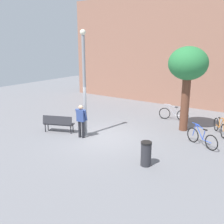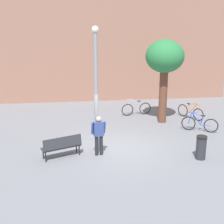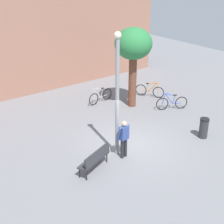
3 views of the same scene
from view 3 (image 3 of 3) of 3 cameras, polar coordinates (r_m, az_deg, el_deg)
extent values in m
plane|color=slate|center=(14.98, 3.00, -5.72)|extent=(36.00, 36.00, 0.00)
cube|color=#9E6B56|center=(21.38, -13.74, 14.40)|extent=(17.87, 2.00, 8.10)
cylinder|color=gray|center=(13.25, 0.91, 2.04)|extent=(0.16, 0.16, 4.94)
sphere|color=#F2EACC|center=(12.50, 0.99, 13.09)|extent=(0.28, 0.28, 0.28)
cylinder|color=#232328|center=(13.86, 1.76, -6.37)|extent=(0.14, 0.14, 0.85)
cylinder|color=#232328|center=(13.98, 2.32, -6.07)|extent=(0.14, 0.14, 0.85)
cube|color=#334784|center=(13.57, 2.09, -3.58)|extent=(0.43, 0.28, 0.60)
sphere|color=tan|center=(13.38, 2.12, -2.03)|extent=(0.22, 0.22, 0.22)
cylinder|color=#334784|center=(13.42, 1.21, -3.76)|extent=(0.12, 0.24, 0.55)
cylinder|color=#334784|center=(13.75, 2.65, -3.05)|extent=(0.12, 0.24, 0.55)
cube|color=#2D2D33|center=(13.11, -3.19, -8.22)|extent=(1.65, 1.00, 0.06)
cube|color=#2D2D33|center=(12.89, -2.51, -7.53)|extent=(1.53, 0.71, 0.44)
cylinder|color=black|center=(12.84, -5.60, -10.38)|extent=(0.05, 0.05, 0.42)
cylinder|color=black|center=(13.82, -2.03, -7.51)|extent=(0.05, 0.05, 0.42)
cylinder|color=black|center=(12.68, -4.41, -10.83)|extent=(0.05, 0.05, 0.42)
cylinder|color=black|center=(13.67, -0.90, -7.88)|extent=(0.05, 0.05, 0.42)
cylinder|color=brown|center=(18.52, 3.54, 5.20)|extent=(0.44, 0.44, 2.88)
ellipsoid|color=#2A773D|center=(17.93, 3.71, 11.68)|extent=(2.01, 2.01, 1.71)
torus|color=black|center=(20.17, 7.98, 3.36)|extent=(0.40, 0.64, 0.71)
torus|color=black|center=(20.45, 5.01, 3.81)|extent=(0.40, 0.64, 0.71)
cylinder|color=orange|center=(20.16, 7.03, 4.27)|extent=(0.28, 0.45, 0.64)
cylinder|color=orange|center=(20.09, 6.92, 4.92)|extent=(0.32, 0.52, 0.18)
cylinder|color=orange|center=(20.25, 6.24, 4.18)|extent=(0.10, 0.13, 0.48)
cylinder|color=orange|center=(20.39, 5.67, 3.64)|extent=(0.28, 0.45, 0.04)
cylinder|color=orange|center=(20.08, 7.85, 4.15)|extent=(0.11, 0.16, 0.63)
cube|color=black|center=(20.18, 6.14, 4.91)|extent=(0.17, 0.21, 0.04)
cylinder|color=orange|center=(20.00, 7.72, 5.01)|extent=(0.25, 0.39, 0.03)
torus|color=black|center=(18.54, 8.64, 1.39)|extent=(0.65, 0.37, 0.71)
torus|color=black|center=(18.90, 11.81, 1.60)|extent=(0.65, 0.37, 0.71)
cylinder|color=blue|center=(18.54, 9.77, 2.27)|extent=(0.46, 0.26, 0.64)
cylinder|color=blue|center=(18.47, 9.96, 2.96)|extent=(0.53, 0.30, 0.18)
cylinder|color=blue|center=(18.67, 10.58, 2.11)|extent=(0.14, 0.09, 0.48)
cylinder|color=blue|center=(18.82, 11.10, 1.48)|extent=(0.46, 0.26, 0.04)
cylinder|color=blue|center=(18.45, 8.88, 2.22)|extent=(0.16, 0.11, 0.63)
cube|color=black|center=(18.59, 10.78, 2.87)|extent=(0.21, 0.16, 0.04)
cylinder|color=blue|center=(18.36, 9.14, 3.13)|extent=(0.40, 0.23, 0.03)
torus|color=black|center=(18.99, -3.17, 2.21)|extent=(0.71, 0.16, 0.71)
torus|color=black|center=(19.69, -0.83, 3.08)|extent=(0.71, 0.16, 0.71)
cylinder|color=#ADADB7|center=(19.11, -2.39, 3.30)|extent=(0.50, 0.11, 0.64)
cylinder|color=#ADADB7|center=(19.06, -2.29, 4.00)|extent=(0.58, 0.13, 0.18)
cylinder|color=#ADADB7|center=(19.32, -1.77, 3.31)|extent=(0.14, 0.06, 0.48)
cylinder|color=#ADADB7|center=(19.54, -1.34, 2.82)|extent=(0.50, 0.11, 0.04)
cylinder|color=#ADADB7|center=(18.92, -3.04, 3.06)|extent=(0.17, 0.06, 0.63)
cube|color=black|center=(19.26, -1.67, 4.09)|extent=(0.21, 0.11, 0.04)
cylinder|color=#ADADB7|center=(18.85, -2.92, 3.99)|extent=(0.44, 0.10, 0.03)
cylinder|color=#2D2D33|center=(15.99, 15.48, -2.80)|extent=(0.40, 0.40, 0.89)
cylinder|color=black|center=(15.78, 15.68, -1.23)|extent=(0.42, 0.42, 0.08)
camera|label=1|loc=(15.93, 51.31, 4.66)|focal=41.01mm
camera|label=2|loc=(7.55, 72.34, -9.28)|focal=51.38mm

